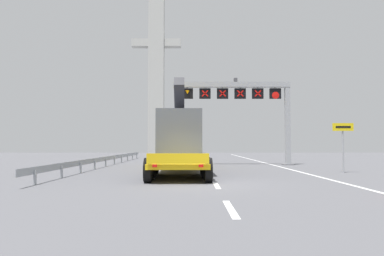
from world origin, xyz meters
name	(u,v)px	position (x,y,z in m)	size (l,w,h in m)	color
ground	(204,183)	(0.00, 0.00, 0.00)	(112.00, 112.00, 0.00)	#5B5B60
lane_markings	(202,159)	(0.57, 26.10, 0.01)	(0.20, 66.80, 0.01)	silver
edge_line_right	(279,166)	(6.20, 12.00, 0.01)	(0.20, 63.00, 0.01)	silver
overhead_lane_gantry	(248,98)	(4.09, 13.61, 5.55)	(9.99, 0.90, 7.23)	#9EA0A5
heavy_haul_truck_yellow	(182,140)	(-1.24, 7.71, 1.99)	(3.29, 14.11, 5.30)	yellow
exit_sign_yellow	(345,136)	(8.63, 5.63, 2.18)	(1.25, 0.15, 2.98)	#9EA0A5
guardrail_left	(111,158)	(-7.14, 13.02, 0.56)	(0.13, 30.04, 0.76)	#999EA3
bridge_pylon_distant	(158,62)	(-6.98, 47.74, 16.69)	(9.00, 2.00, 32.61)	#B7B7B2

